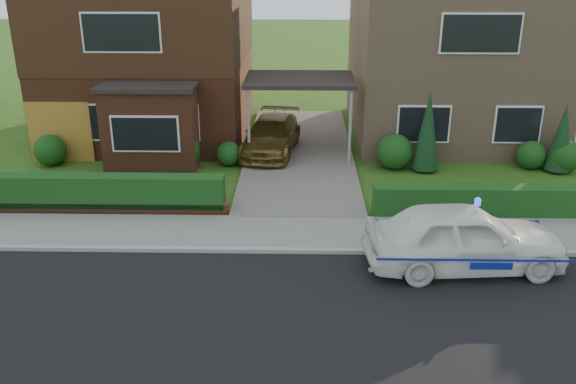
{
  "coord_description": "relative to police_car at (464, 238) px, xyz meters",
  "views": [
    {
      "loc": [
        0.05,
        -10.17,
        6.77
      ],
      "look_at": [
        -0.25,
        3.5,
        1.42
      ],
      "focal_mm": 38.0,
      "sensor_mm": 36.0,
      "label": 1
    }
  ],
  "objects": [
    {
      "name": "driveway",
      "position": [
        -3.78,
        8.6,
        -0.71
      ],
      "size": [
        3.8,
        12.0,
        0.12
      ],
      "primitive_type": "cube",
      "color": "#666059",
      "rests_on": "ground"
    },
    {
      "name": "road",
      "position": [
        -3.78,
        -2.4,
        -0.77
      ],
      "size": [
        60.0,
        6.0,
        0.02
      ],
      "primitive_type": "cube",
      "color": "black",
      "rests_on": "ground"
    },
    {
      "name": "shrub_right_near",
      "position": [
        -0.58,
        7.0,
        -0.17
      ],
      "size": [
        1.2,
        1.2,
        1.2
      ],
      "primitive_type": "sphere",
      "color": "#113715",
      "rests_on": "ground"
    },
    {
      "name": "sidewalk",
      "position": [
        -3.78,
        1.7,
        -0.72
      ],
      "size": [
        60.0,
        2.0,
        0.1
      ],
      "primitive_type": "cube",
      "color": "slate",
      "rests_on": "ground"
    },
    {
      "name": "garage_door",
      "position": [
        -12.03,
        7.56,
        0.28
      ],
      "size": [
        2.2,
        0.1,
        2.1
      ],
      "primitive_type": "cube",
      "color": "brown",
      "rests_on": "ground"
    },
    {
      "name": "shrub_left_far",
      "position": [
        -12.28,
        7.1,
        -0.23
      ],
      "size": [
        1.08,
        1.08,
        1.08
      ],
      "primitive_type": "sphere",
      "color": "#113715",
      "rests_on": "ground"
    },
    {
      "name": "house_right",
      "position": [
        2.02,
        11.59,
        2.89
      ],
      "size": [
        7.5,
        8.06,
        7.25
      ],
      "color": "#9F8061",
      "rests_on": "ground"
    },
    {
      "name": "conifer_b",
      "position": [
        4.82,
        6.8,
        0.33
      ],
      "size": [
        0.9,
        0.9,
        2.2
      ],
      "primitive_type": "cone",
      "color": "black",
      "rests_on": "ground"
    },
    {
      "name": "shrub_right_far",
      "position": [
        5.02,
        6.8,
        -0.23
      ],
      "size": [
        1.08,
        1.08,
        1.08
      ],
      "primitive_type": "sphere",
      "color": "#113715",
      "rests_on": "ground"
    },
    {
      "name": "ground",
      "position": [
        -3.78,
        -2.4,
        -0.77
      ],
      "size": [
        120.0,
        120.0,
        0.0
      ],
      "primitive_type": "plane",
      "color": "#274B14",
      "rests_on": "ground"
    },
    {
      "name": "conifer_a",
      "position": [
        0.42,
        6.8,
        0.53
      ],
      "size": [
        0.9,
        0.9,
        2.6
      ],
      "primitive_type": "cone",
      "color": "black",
      "rests_on": "ground"
    },
    {
      "name": "police_car",
      "position": [
        0.0,
        0.0,
        0.0
      ],
      "size": [
        4.15,
        4.64,
        1.7
      ],
      "rotation": [
        0.0,
        0.0,
        1.65
      ],
      "color": "white",
      "rests_on": "ground"
    },
    {
      "name": "shrub_left_mid",
      "position": [
        -7.78,
        6.9,
        -0.11
      ],
      "size": [
        1.32,
        1.32,
        1.32
      ],
      "primitive_type": "sphere",
      "color": "#113715",
      "rests_on": "ground"
    },
    {
      "name": "carport_link",
      "position": [
        -3.78,
        8.55,
        1.89
      ],
      "size": [
        3.8,
        3.0,
        2.77
      ],
      "color": "black",
      "rests_on": "ground"
    },
    {
      "name": "hedge_right",
      "position": [
        2.02,
        2.95,
        -0.77
      ],
      "size": [
        7.5,
        0.55,
        0.8
      ],
      "primitive_type": "cube",
      "color": "#113715",
      "rests_on": "ground"
    },
    {
      "name": "dwarf_wall",
      "position": [
        -9.58,
        2.9,
        -0.59
      ],
      "size": [
        7.7,
        0.25,
        0.36
      ],
      "primitive_type": "cube",
      "color": "brown",
      "rests_on": "ground"
    },
    {
      "name": "shrub_right_mid",
      "position": [
        4.02,
        7.1,
        -0.29
      ],
      "size": [
        0.96,
        0.96,
        0.96
      ],
      "primitive_type": "sphere",
      "color": "#113715",
      "rests_on": "ground"
    },
    {
      "name": "potted_plant_c",
      "position": [
        -6.28,
        3.6,
        -0.39
      ],
      "size": [
        0.5,
        0.5,
        0.75
      ],
      "primitive_type": "imported",
      "rotation": [
        0.0,
        0.0,
        1.35
      ],
      "color": "gray",
      "rests_on": "ground"
    },
    {
      "name": "kerb",
      "position": [
        -3.78,
        0.65,
        -0.71
      ],
      "size": [
        60.0,
        0.16,
        0.12
      ],
      "primitive_type": "cube",
      "color": "#9E9993",
      "rests_on": "ground"
    },
    {
      "name": "shrub_left_near",
      "position": [
        -6.18,
        7.2,
        -0.35
      ],
      "size": [
        0.84,
        0.84,
        0.84
      ],
      "primitive_type": "sphere",
      "color": "#113715",
      "rests_on": "ground"
    },
    {
      "name": "hedge_left",
      "position": [
        -9.58,
        3.05,
        -0.77
      ],
      "size": [
        7.5,
        0.55,
        0.9
      ],
      "primitive_type": "cube",
      "color": "#113715",
      "rests_on": "ground"
    },
    {
      "name": "house_left",
      "position": [
        -9.56,
        11.5,
        3.04
      ],
      "size": [
        7.5,
        9.53,
        7.25
      ],
      "color": "brown",
      "rests_on": "ground"
    },
    {
      "name": "potted_plant_b",
      "position": [
        -7.03,
        4.23,
        -0.41
      ],
      "size": [
        0.51,
        0.51,
        0.72
      ],
      "primitive_type": "imported",
      "rotation": [
        0.0,
        0.0,
        0.81
      ],
      "color": "gray",
      "rests_on": "ground"
    },
    {
      "name": "driveway_car",
      "position": [
        -4.78,
        8.45,
        -0.04
      ],
      "size": [
        2.25,
        4.4,
        1.22
      ],
      "primitive_type": "imported",
      "rotation": [
        0.0,
        0.0,
        -0.13
      ],
      "color": "brown",
      "rests_on": "driveway"
    },
    {
      "name": "potted_plant_a",
      "position": [
        -9.8,
        4.18,
        -0.41
      ],
      "size": [
        0.42,
        0.33,
        0.71
      ],
      "primitive_type": "imported",
      "rotation": [
        0.0,
        0.0,
        0.24
      ],
      "color": "gray",
      "rests_on": "ground"
    }
  ]
}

